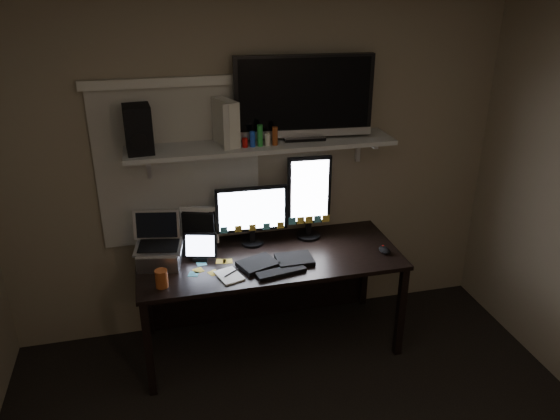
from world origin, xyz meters
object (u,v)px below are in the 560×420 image
object	(u,v)px
tablet	(200,246)
monitor_landscape	(252,216)
tv	(304,98)
game_console	(226,122)
speaker	(138,129)
monitor_portrait	(309,197)
laptop	(158,242)
desk	(266,269)
keyboard	(276,262)
mouse	(385,250)
cup	(162,279)

from	to	relation	value
tablet	monitor_landscape	bearing A→B (deg)	35.65
tv	game_console	bearing A→B (deg)	-174.45
tablet	speaker	size ratio (longest dim) A/B	0.77
monitor_portrait	laptop	distance (m)	1.10
monitor_landscape	speaker	distance (m)	0.98
laptop	tv	world-z (taller)	tv
monitor_portrait	laptop	xyz separation A→B (m)	(-1.08, -0.18, -0.14)
laptop	monitor_portrait	bearing A→B (deg)	20.55
speaker	desk	bearing A→B (deg)	-8.25
laptop	game_console	size ratio (longest dim) A/B	1.16
keyboard	mouse	bearing A→B (deg)	-11.76
monitor_landscape	tv	xyz separation A→B (m)	(0.37, 0.02, 0.81)
keyboard	speaker	distance (m)	1.24
keyboard	speaker	bearing A→B (deg)	149.28
monitor_portrait	tablet	bearing A→B (deg)	-166.01
tablet	tv	world-z (taller)	tv
desk	laptop	bearing A→B (deg)	-173.72
keyboard	game_console	xyz separation A→B (m)	(-0.25, 0.34, 0.88)
monitor_landscape	game_console	xyz separation A→B (m)	(-0.15, 0.02, 0.68)
monitor_portrait	game_console	size ratio (longest dim) A/B	2.12
keyboard	laptop	world-z (taller)	laptop
tablet	tv	xyz separation A→B (m)	(0.76, 0.17, 0.93)
keyboard	laptop	size ratio (longest dim) A/B	1.47
keyboard	speaker	world-z (taller)	speaker
keyboard	laptop	xyz separation A→B (m)	(-0.76, 0.16, 0.16)
desk	game_console	world-z (taller)	game_console
tv	keyboard	bearing A→B (deg)	-123.51
keyboard	cup	bearing A→B (deg)	178.06
tablet	keyboard	bearing A→B (deg)	-5.57
game_console	keyboard	bearing A→B (deg)	-72.19
monitor_landscape	mouse	distance (m)	0.96
tv	game_console	distance (m)	0.54
desk	game_console	distance (m)	1.10
tv	monitor_landscape	bearing A→B (deg)	-171.72
mouse	laptop	xyz separation A→B (m)	(-1.53, 0.19, 0.15)
tablet	laptop	xyz separation A→B (m)	(-0.27, -0.02, 0.07)
monitor_landscape	tv	bearing A→B (deg)	6.07
mouse	keyboard	bearing A→B (deg)	170.08
monitor_landscape	keyboard	world-z (taller)	monitor_landscape
cup	monitor_portrait	bearing A→B (deg)	22.62
tv	desk	bearing A→B (deg)	-155.41
laptop	game_console	world-z (taller)	game_console
monitor_landscape	tv	distance (m)	0.89
monitor_landscape	desk	bearing A→B (deg)	-43.97
monitor_portrait	cup	world-z (taller)	monitor_portrait
monitor_landscape	laptop	distance (m)	0.68
laptop	monitor_landscape	bearing A→B (deg)	25.23
mouse	tv	world-z (taller)	tv
mouse	cup	size ratio (longest dim) A/B	0.92
keyboard	tv	xyz separation A→B (m)	(0.28, 0.35, 1.01)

